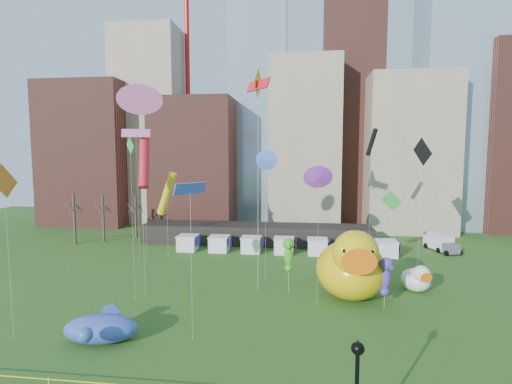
# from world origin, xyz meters

# --- Properties ---
(skyline) EXTENTS (101.00, 23.00, 68.00)m
(skyline) POSITION_xyz_m (2.25, 61.06, 21.44)
(skyline) COLOR brown
(skyline) RESTS_ON ground
(crane_left) EXTENTS (23.00, 1.00, 76.00)m
(crane_left) POSITION_xyz_m (-21.11, 64.00, 46.90)
(crane_left) COLOR red
(crane_left) RESTS_ON ground
(pavilion) EXTENTS (38.00, 6.00, 3.20)m
(pavilion) POSITION_xyz_m (-4.00, 42.00, 1.60)
(pavilion) COLOR black
(pavilion) RESTS_ON ground
(vendor_tents) EXTENTS (33.24, 2.80, 2.40)m
(vendor_tents) POSITION_xyz_m (1.02, 36.00, 1.11)
(vendor_tents) COLOR white
(vendor_tents) RESTS_ON ground
(bare_trees) EXTENTS (8.44, 6.44, 8.50)m
(bare_trees) POSITION_xyz_m (-30.17, 40.54, 4.01)
(bare_trees) COLOR #382B21
(bare_trees) RESTS_ON ground
(big_duck) EXTENTS (7.31, 9.87, 7.62)m
(big_duck) POSITION_xyz_m (8.82, 18.19, 3.50)
(big_duck) COLOR yellow
(big_duck) RESTS_ON ground
(small_duck) EXTENTS (3.67, 4.38, 3.13)m
(small_duck) POSITION_xyz_m (16.16, 21.36, 1.44)
(small_duck) COLOR white
(small_duck) RESTS_ON ground
(seahorse_green) EXTENTS (1.29, 1.60, 5.99)m
(seahorse_green) POSITION_xyz_m (2.30, 19.36, 4.46)
(seahorse_green) COLOR silver
(seahorse_green) RESTS_ON ground
(seahorse_purple) EXTENTS (1.58, 1.81, 5.05)m
(seahorse_purple) POSITION_xyz_m (11.73, 16.22, 3.47)
(seahorse_purple) COLOR silver
(seahorse_purple) RESTS_ON ground
(whale_inflatable) EXTENTS (6.16, 7.47, 2.55)m
(whale_inflatable) POSITION_xyz_m (-12.08, 6.63, 1.17)
(whale_inflatable) COLOR #413A9F
(whale_inflatable) RESTS_ON ground
(box_truck) EXTENTS (3.90, 6.42, 2.57)m
(box_truck) POSITION_xyz_m (25.04, 40.49, 1.32)
(box_truck) COLOR silver
(box_truck) RESTS_ON ground
(kite_0) EXTENTS (2.83, 3.09, 22.67)m
(kite_0) POSITION_xyz_m (-1.03, 19.58, 21.99)
(kite_0) COLOR silver
(kite_0) RESTS_ON ground
(kite_1) EXTENTS (2.81, 1.88, 21.90)m
(kite_1) POSITION_xyz_m (-12.68, 16.55, 20.37)
(kite_1) COLOR silver
(kite_1) RESTS_ON ground
(kite_2) EXTENTS (1.26, 3.20, 16.94)m
(kite_2) POSITION_xyz_m (17.84, 26.98, 15.06)
(kite_2) COLOR silver
(kite_2) RESTS_ON ground
(kite_3) EXTENTS (2.57, 0.12, 10.49)m
(kite_3) POSITION_xyz_m (14.58, 27.56, 9.09)
(kite_3) COLOR silver
(kite_3) RESTS_ON ground
(kite_4) EXTENTS (3.90, 2.74, 12.49)m
(kite_4) POSITION_xyz_m (-15.90, 32.45, 9.24)
(kite_4) COLOR silver
(kite_4) RESTS_ON ground
(kite_5) EXTENTS (2.00, 1.76, 15.46)m
(kite_5) POSITION_xyz_m (-0.52, 22.60, 14.26)
(kite_5) COLOR silver
(kite_5) RESTS_ON ground
(kite_6) EXTENTS (0.16, 2.75, 14.20)m
(kite_6) POSITION_xyz_m (-19.42, 6.14, 12.64)
(kite_6) COLOR silver
(kite_6) RESTS_ON ground
(kite_7) EXTENTS (2.04, 1.17, 13.80)m
(kite_7) POSITION_xyz_m (5.25, 16.31, 12.71)
(kite_7) COLOR silver
(kite_7) RESTS_ON ground
(kite_8) EXTENTS (2.59, 4.66, 17.95)m
(kite_8) POSITION_xyz_m (-17.51, 28.46, 14.14)
(kite_8) COLOR silver
(kite_8) RESTS_ON ground
(kite_9) EXTENTS (3.73, 1.54, 18.31)m
(kite_9) POSITION_xyz_m (-18.60, 28.62, 17.67)
(kite_9) COLOR silver
(kite_9) RESTS_ON ground
(kite_10) EXTENTS (1.46, 2.16, 18.30)m
(kite_10) POSITION_xyz_m (12.58, 30.81, 16.48)
(kite_10) COLOR silver
(kite_10) RESTS_ON ground
(kite_11) EXTENTS (1.29, 1.14, 16.59)m
(kite_11) POSITION_xyz_m (-13.16, 15.09, 15.06)
(kite_11) COLOR silver
(kite_11) RESTS_ON ground
(kite_12) EXTENTS (0.48, 3.43, 24.25)m
(kite_12) POSITION_xyz_m (-1.16, 20.51, 22.17)
(kite_12) COLOR silver
(kite_12) RESTS_ON ground
(kite_13) EXTENTS (2.04, 2.67, 12.71)m
(kite_13) POSITION_xyz_m (-4.94, 7.66, 12.20)
(kite_13) COLOR silver
(kite_13) RESTS_ON ground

